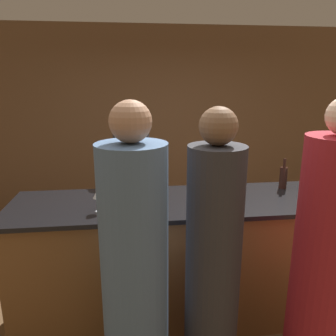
% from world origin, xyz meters
% --- Properties ---
extents(ground_plane, '(14.00, 14.00, 0.00)m').
position_xyz_m(ground_plane, '(0.00, 0.00, 0.00)').
color(ground_plane, brown).
extents(back_wall, '(8.00, 0.06, 2.80)m').
position_xyz_m(back_wall, '(0.00, 2.56, 1.40)').
color(back_wall, brown).
rests_on(back_wall, ground_plane).
extents(bar_counter, '(2.95, 0.78, 1.07)m').
position_xyz_m(bar_counter, '(0.00, 0.00, 0.53)').
color(bar_counter, brown).
rests_on(bar_counter, ground_plane).
extents(bartender, '(0.37, 0.37, 1.82)m').
position_xyz_m(bartender, '(-0.48, 0.88, 0.84)').
color(bartender, '#2D2D33').
rests_on(bartender, ground_plane).
extents(guest_0, '(0.39, 0.39, 1.94)m').
position_xyz_m(guest_0, '(0.63, -0.88, 0.90)').
color(guest_0, maroon).
rests_on(guest_0, ground_plane).
extents(guest_1, '(0.39, 0.39, 1.92)m').
position_xyz_m(guest_1, '(-0.49, -0.77, 0.89)').
color(guest_1, '#4C6B93').
rests_on(guest_1, ground_plane).
extents(guest_2, '(0.34, 0.34, 1.88)m').
position_xyz_m(guest_2, '(-0.01, -0.72, 0.88)').
color(guest_2, '#2D2D33').
rests_on(guest_2, ground_plane).
extents(wine_bottle_0, '(0.07, 0.07, 0.27)m').
position_xyz_m(wine_bottle_0, '(0.87, 0.20, 1.17)').
color(wine_bottle_0, black).
rests_on(wine_bottle_0, bar_counter).
extents(wine_glass_0, '(0.07, 0.07, 0.16)m').
position_xyz_m(wine_glass_0, '(0.93, -0.10, 1.18)').
color(wine_glass_0, silver).
rests_on(wine_glass_0, bar_counter).
extents(wine_glass_1, '(0.07, 0.07, 0.16)m').
position_xyz_m(wine_glass_1, '(0.87, -0.34, 1.18)').
color(wine_glass_1, silver).
rests_on(wine_glass_1, bar_counter).
extents(wine_glass_2, '(0.08, 0.08, 0.18)m').
position_xyz_m(wine_glass_2, '(-0.74, -0.16, 1.20)').
color(wine_glass_2, silver).
rests_on(wine_glass_2, bar_counter).
extents(wine_glass_3, '(0.07, 0.07, 0.14)m').
position_xyz_m(wine_glass_3, '(-0.36, -0.26, 1.17)').
color(wine_glass_3, silver).
rests_on(wine_glass_3, bar_counter).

